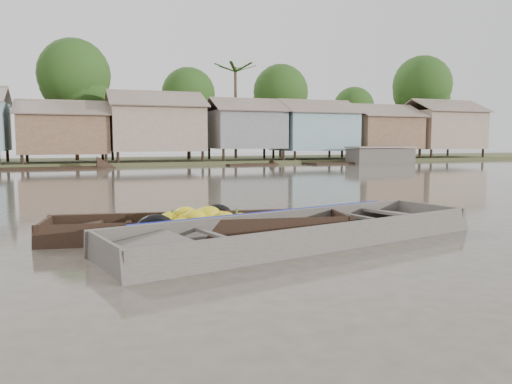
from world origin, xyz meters
name	(u,v)px	position (x,y,z in m)	size (l,w,h in m)	color
ground	(281,245)	(0.00, 0.00, 0.00)	(120.00, 120.00, 0.00)	#4F483C
riverbank	(158,124)	(3.03, 31.86, 3.07)	(120.00, 12.47, 10.22)	#384723
banana_boat	(195,228)	(-1.23, 1.24, 0.16)	(5.83, 2.33, 0.82)	black
viewer_boat	(301,239)	(0.46, 0.14, 0.05)	(7.41, 3.46, 0.58)	#48433D
distant_boats	(315,162)	(13.08, 24.36, 0.22)	(47.75, 15.19, 1.38)	black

